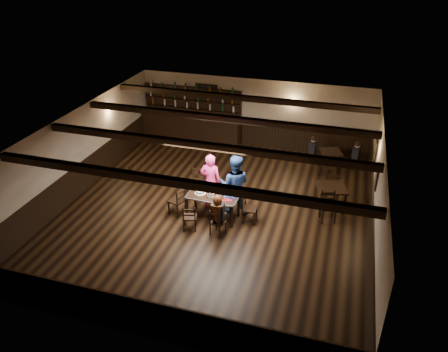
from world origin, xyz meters
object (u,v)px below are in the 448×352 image
(chair_near_left, at_px, (189,216))
(man_blue, at_px, (235,185))
(dining_table, at_px, (213,198))
(chair_near_right, at_px, (216,222))
(woman_pink, at_px, (211,181))
(cake, at_px, (200,192))
(bar_counter, at_px, (192,124))

(chair_near_left, distance_m, man_blue, 1.67)
(dining_table, height_order, chair_near_right, chair_near_right)
(chair_near_right, distance_m, woman_pink, 1.58)
(woman_pink, relative_size, cake, 5.28)
(dining_table, relative_size, man_blue, 0.82)
(cake, bearing_deg, chair_near_right, -48.67)
(chair_near_right, height_order, bar_counter, bar_counter)
(dining_table, height_order, cake, cake)
(chair_near_left, xyz_separation_m, chair_near_right, (0.80, -0.03, 0.00))
(chair_near_left, distance_m, bar_counter, 6.27)
(dining_table, distance_m, woman_pink, 0.66)
(woman_pink, xyz_separation_m, cake, (-0.14, -0.54, -0.09))
(cake, bearing_deg, woman_pink, 75.29)
(man_blue, bearing_deg, woman_pink, -10.54)
(cake, bearing_deg, man_blue, 27.44)
(cake, bearing_deg, dining_table, -4.58)
(dining_table, relative_size, woman_pink, 0.86)
(chair_near_left, bearing_deg, man_blue, 53.98)
(chair_near_right, relative_size, bar_counter, 0.19)
(dining_table, distance_m, man_blue, 0.76)
(dining_table, xyz_separation_m, woman_pink, (-0.25, 0.57, 0.22))
(man_blue, bearing_deg, cake, 21.91)
(woman_pink, xyz_separation_m, man_blue, (0.76, -0.07, 0.05))
(dining_table, bearing_deg, bar_counter, 116.45)
(chair_near_right, distance_m, bar_counter, 6.62)
(dining_table, distance_m, bar_counter, 5.70)
(woman_pink, bearing_deg, chair_near_right, 113.21)
(cake, relative_size, bar_counter, 0.08)
(woman_pink, bearing_deg, dining_table, 113.10)
(chair_near_right, height_order, man_blue, man_blue)
(dining_table, bearing_deg, cake, 175.42)
(woman_pink, height_order, bar_counter, bar_counter)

